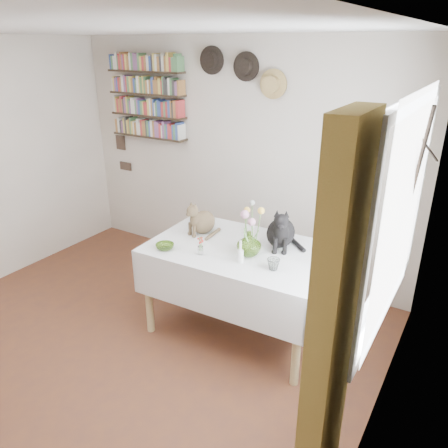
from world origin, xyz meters
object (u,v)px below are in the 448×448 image
Objects in this scene: dining_table at (240,269)px; bookshelf_unit at (147,97)px; flower_vase at (249,243)px; black_cat at (281,225)px; tabby_cat at (203,216)px.

bookshelf_unit is (-1.81, 1.01, 1.22)m from dining_table.
dining_table is at bearing 147.52° from flower_vase.
flower_vase is at bearing -139.83° from black_cat.
tabby_cat is 0.60m from flower_vase.
dining_table is at bearing -29.19° from bookshelf_unit.
bookshelf_unit is at bearing 150.59° from flower_vase.
bookshelf_unit is at bearing 150.81° from dining_table.
black_cat is at bearing -21.05° from bookshelf_unit.
black_cat is at bearing 29.31° from tabby_cat.
tabby_cat is 1.52× the size of flower_vase.
tabby_cat is 0.72m from black_cat.
flower_vase is at bearing -29.41° from bookshelf_unit.
flower_vase is (0.12, -0.08, 0.31)m from dining_table.
tabby_cat is at bearing -33.50° from bookshelf_unit.
dining_table is 7.58× the size of flower_vase.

